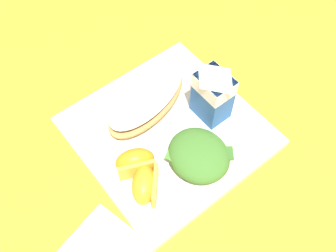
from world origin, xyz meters
name	(u,v)px	position (x,y,z in m)	size (l,w,h in m)	color
ground	(168,134)	(0.00, 0.00, 0.00)	(3.00, 3.00, 0.00)	orange
white_plate	(168,132)	(0.00, 0.00, 0.01)	(0.28, 0.28, 0.02)	white
cheesy_pizza_bread	(146,101)	(-0.06, 0.00, 0.03)	(0.12, 0.18, 0.04)	tan
green_salad_pile	(200,154)	(0.08, 0.00, 0.04)	(0.10, 0.09, 0.04)	#3D7028
milk_carton	(213,91)	(0.02, 0.08, 0.08)	(0.06, 0.05, 0.11)	#23569E
orange_wedge_front	(135,162)	(0.02, -0.08, 0.04)	(0.06, 0.07, 0.04)	orange
orange_wedge_middle	(145,185)	(0.06, -0.09, 0.04)	(0.07, 0.07, 0.04)	orange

